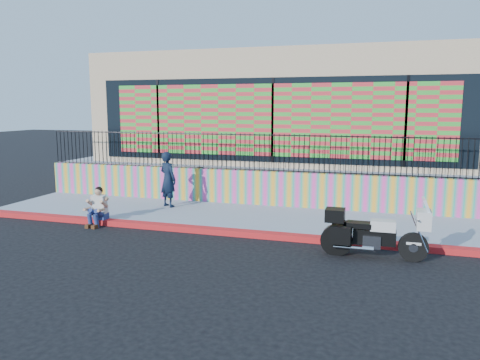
% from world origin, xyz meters
% --- Properties ---
extents(ground, '(90.00, 90.00, 0.00)m').
position_xyz_m(ground, '(0.00, 0.00, 0.00)').
color(ground, black).
rests_on(ground, ground).
extents(red_curb, '(16.00, 0.30, 0.15)m').
position_xyz_m(red_curb, '(0.00, 0.00, 0.07)').
color(red_curb, '#B6260D').
rests_on(red_curb, ground).
extents(sidewalk, '(16.00, 3.00, 0.15)m').
position_xyz_m(sidewalk, '(0.00, 1.65, 0.07)').
color(sidewalk, gray).
rests_on(sidewalk, ground).
extents(mural_wall, '(16.00, 0.20, 1.10)m').
position_xyz_m(mural_wall, '(0.00, 3.25, 0.70)').
color(mural_wall, '#F13FA5').
rests_on(mural_wall, sidewalk).
extents(metal_fence, '(15.80, 0.04, 1.20)m').
position_xyz_m(metal_fence, '(0.00, 3.25, 1.85)').
color(metal_fence, black).
rests_on(metal_fence, mural_wall).
extents(elevated_platform, '(16.00, 10.00, 1.25)m').
position_xyz_m(elevated_platform, '(0.00, 8.35, 0.62)').
color(elevated_platform, gray).
rests_on(elevated_platform, ground).
extents(storefront_building, '(14.00, 8.06, 4.00)m').
position_xyz_m(storefront_building, '(0.00, 8.13, 3.25)').
color(storefront_building, tan).
rests_on(storefront_building, elevated_platform).
extents(police_motorcycle, '(2.26, 0.75, 1.41)m').
position_xyz_m(police_motorcycle, '(3.42, -0.84, 0.59)').
color(police_motorcycle, black).
rests_on(police_motorcycle, ground).
extents(police_officer, '(0.76, 0.65, 1.76)m').
position_xyz_m(police_officer, '(-2.90, 2.10, 1.03)').
color(police_officer, black).
rests_on(police_officer, sidewalk).
extents(seated_man, '(0.54, 0.71, 1.06)m').
position_xyz_m(seated_man, '(-4.00, -0.18, 0.45)').
color(seated_man, navy).
rests_on(seated_man, ground).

